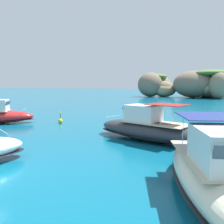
{
  "coord_description": "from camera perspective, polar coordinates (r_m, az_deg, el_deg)",
  "views": [
    {
      "loc": [
        11.24,
        -8.2,
        4.78
      ],
      "look_at": [
        -0.4,
        19.91,
        1.15
      ],
      "focal_mm": 38.41,
      "sensor_mm": 36.0,
      "label": 1
    }
  ],
  "objects": [
    {
      "name": "motorboat_charcoal",
      "position": [
        20.5,
        8.45,
        -3.9
      ],
      "size": [
        10.5,
        6.01,
        3.15
      ],
      "color": "#2D2D33",
      "rests_on": "ground"
    },
    {
      "name": "channel_buoy",
      "position": [
        29.6,
        -12.18,
        -1.98
      ],
      "size": [
        0.56,
        0.56,
        1.48
      ],
      "color": "yellow",
      "rests_on": "ground"
    },
    {
      "name": "motorboat_cream",
      "position": [
        10.86,
        24.23,
        -13.94
      ],
      "size": [
        6.39,
        10.98,
        3.29
      ],
      "color": "beige",
      "rests_on": "ground"
    },
    {
      "name": "islet_large",
      "position": [
        87.7,
        21.02,
        5.91
      ],
      "size": [
        25.17,
        23.93,
        9.32
      ],
      "color": "#9E8966",
      "rests_on": "ground"
    },
    {
      "name": "islet_small",
      "position": [
        89.18,
        10.76,
        6.06
      ],
      "size": [
        16.12,
        14.14,
        8.73
      ],
      "color": "#756651",
      "rests_on": "ground"
    }
  ]
}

